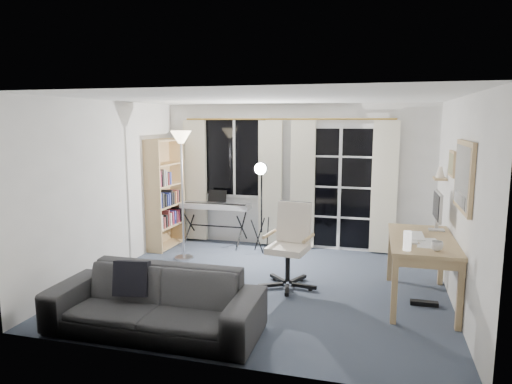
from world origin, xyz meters
TOP-DOWN VIEW (x-y plane):
  - floor at (0.00, 0.00)m, footprint 4.50×4.00m
  - window at (-1.05, 1.97)m, footprint 1.20×0.08m
  - french_door at (0.75, 1.97)m, footprint 1.32×0.09m
  - curtains at (-0.14, 1.88)m, footprint 3.60×0.07m
  - bookshelf at (-2.12, 1.36)m, footprint 0.33×0.86m
  - torchiere_lamp at (-1.51, 0.79)m, footprint 0.37×0.37m
  - keyboard_piano at (-1.31, 1.70)m, footprint 1.22×0.60m
  - studio_light at (-0.43, 1.39)m, footprint 0.28×0.30m
  - office_chair at (0.30, 0.15)m, footprint 0.74×0.74m
  - desk at (1.88, -0.04)m, footprint 0.74×1.46m
  - monitor at (2.08, 0.41)m, footprint 0.19×0.56m
  - desk_clutter at (1.82, -0.27)m, footprint 0.45×0.88m
  - mug at (1.98, -0.54)m, footprint 0.13×0.10m
  - wall_mirror at (2.22, -0.35)m, footprint 0.04×0.94m
  - framed_print at (2.23, 0.55)m, footprint 0.03×0.42m
  - wall_shelf at (2.16, 1.05)m, footprint 0.16×0.30m
  - sofa at (-0.78, -1.55)m, footprint 2.16×0.65m

SIDE VIEW (x-z plane):
  - floor at x=0.00m, z-range -0.02..0.00m
  - sofa at x=-0.78m, z-range 0.00..0.84m
  - desk_clutter at x=1.82m, z-range 0.12..1.10m
  - office_chair at x=0.30m, z-range 0.10..1.18m
  - keyboard_piano at x=-1.31m, z-range 0.23..1.11m
  - desk at x=1.88m, z-range 0.29..1.07m
  - mug at x=1.98m, z-range 0.78..0.90m
  - bookshelf at x=-2.12m, z-range -0.05..1.78m
  - french_door at x=0.75m, z-range -0.03..2.08m
  - monitor at x=2.08m, z-range 0.83..1.31m
  - curtains at x=-0.14m, z-range 0.03..2.16m
  - studio_light at x=-0.43m, z-range 0.46..1.97m
  - wall_shelf at x=2.16m, z-range 1.32..1.50m
  - window at x=-1.05m, z-range 0.80..2.20m
  - wall_mirror at x=2.22m, z-range 1.18..1.92m
  - torchiere_lamp at x=-1.51m, z-range 0.60..2.58m
  - framed_print at x=2.23m, z-range 1.44..1.76m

